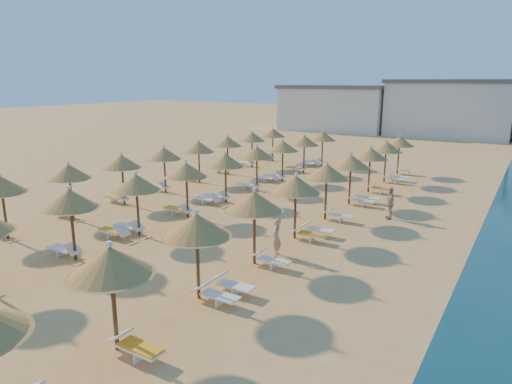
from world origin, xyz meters
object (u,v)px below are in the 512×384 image
Objects in this scene: beachgoer_a at (276,237)px; parasol_row_east at (312,178)px; beachgoer_c at (390,203)px; parasol_row_west at (207,166)px.

parasol_row_east is at bearing 170.42° from beachgoer_a.
beachgoer_c is (2.86, 3.64, -1.68)m from parasol_row_east.
beachgoer_c is at bearing 51.83° from parasol_row_east.
parasol_row_east is at bearing -66.85° from beachgoer_c.
parasol_row_west is 10.13m from beachgoer_c.
parasol_row_west reaches higher than beachgoer_c.
beachgoer_a is (6.78, -4.14, -1.72)m from parasol_row_west.
beachgoer_a is at bearing -85.24° from parasol_row_east.
parasol_row_west is 8.13m from beachgoer_a.
beachgoer_c is (9.30, 3.64, -1.68)m from parasol_row_west.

